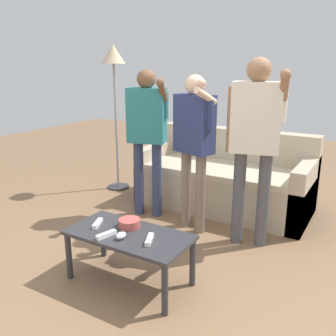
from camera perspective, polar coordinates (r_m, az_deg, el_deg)
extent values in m
plane|color=brown|center=(2.97, 0.58, -15.83)|extent=(12.00, 12.00, 0.00)
cube|color=#B7A88E|center=(4.16, 8.57, -3.20)|extent=(1.85, 0.84, 0.42)
cube|color=#C6B59A|center=(4.03, 8.35, -0.23)|extent=(1.57, 0.72, 0.06)
cube|color=#B7A88E|center=(4.34, 10.45, 3.27)|extent=(1.85, 0.18, 0.41)
cube|color=#B7A88E|center=(4.50, -1.50, -0.18)|extent=(0.14, 0.84, 0.63)
cube|color=#B7A88E|center=(3.91, 20.33, -3.72)|extent=(0.14, 0.84, 0.63)
cube|color=#2D2D33|center=(2.69, -6.07, -10.23)|extent=(0.90, 0.45, 0.03)
cylinder|color=#2D2D33|center=(2.90, -15.08, -13.00)|extent=(0.04, 0.04, 0.37)
cylinder|color=#2D2D33|center=(2.45, -0.50, -18.32)|extent=(0.04, 0.04, 0.37)
cylinder|color=#2D2D33|center=(3.15, -10.04, -10.28)|extent=(0.04, 0.04, 0.37)
cylinder|color=#2D2D33|center=(2.74, 3.82, -14.36)|extent=(0.04, 0.04, 0.37)
cylinder|color=#B24C47|center=(2.77, -5.98, -8.46)|extent=(0.16, 0.16, 0.06)
ellipsoid|color=white|center=(2.61, -7.29, -10.31)|extent=(0.06, 0.09, 0.05)
cylinder|color=#4C4C51|center=(2.60, -7.14, -9.68)|extent=(0.02, 0.02, 0.01)
cylinder|color=#2D2D33|center=(4.85, -7.67, -2.88)|extent=(0.28, 0.28, 0.02)
cylinder|color=gray|center=(4.66, -8.03, 6.21)|extent=(0.03, 0.03, 1.53)
cone|color=#C1AD89|center=(4.59, -8.47, 17.05)|extent=(0.28, 0.28, 0.22)
cylinder|color=#2D3856|center=(3.88, -4.52, -1.61)|extent=(0.10, 0.10, 0.79)
cylinder|color=#2D3856|center=(3.83, -1.72, -1.83)|extent=(0.10, 0.10, 0.79)
cube|color=#28757A|center=(3.71, -3.29, 8.12)|extent=(0.41, 0.30, 0.54)
sphere|color=brown|center=(3.68, -3.38, 13.61)|extent=(0.19, 0.19, 0.19)
cylinder|color=brown|center=(3.77, -6.03, 7.81)|extent=(0.07, 0.07, 0.51)
cylinder|color=#28757A|center=(3.64, -0.46, 9.65)|extent=(0.07, 0.07, 0.26)
cylinder|color=brown|center=(3.54, -0.85, 11.74)|extent=(0.12, 0.23, 0.23)
sphere|color=brown|center=(3.45, -1.26, 13.10)|extent=(0.08, 0.08, 0.08)
cylinder|color=#756656|center=(3.59, 2.80, -3.26)|extent=(0.10, 0.10, 0.77)
cylinder|color=#756656|center=(3.46, 5.01, -4.03)|extent=(0.10, 0.10, 0.77)
cube|color=navy|center=(3.36, 4.09, 6.81)|extent=(0.41, 0.29, 0.53)
sphere|color=beige|center=(3.32, 4.21, 12.69)|extent=(0.18, 0.18, 0.18)
cylinder|color=beige|center=(3.49, 1.94, 6.78)|extent=(0.07, 0.07, 0.50)
cylinder|color=navy|center=(3.22, 6.46, 8.16)|extent=(0.07, 0.07, 0.25)
cylinder|color=beige|center=(3.16, 5.85, 10.97)|extent=(0.13, 0.26, 0.17)
sphere|color=beige|center=(3.12, 5.18, 12.96)|extent=(0.07, 0.07, 0.07)
cylinder|color=#47474C|center=(3.31, 10.85, -4.54)|extent=(0.11, 0.11, 0.84)
cylinder|color=#47474C|center=(3.30, 14.49, -4.83)|extent=(0.11, 0.11, 0.84)
cube|color=beige|center=(3.13, 13.46, 7.59)|extent=(0.44, 0.30, 0.58)
sphere|color=#936B4C|center=(3.10, 13.92, 14.54)|extent=(0.20, 0.20, 0.20)
cylinder|color=#936B4C|center=(3.15, 9.77, 7.36)|extent=(0.07, 0.07, 0.55)
cylinder|color=beige|center=(3.11, 17.31, 9.32)|extent=(0.07, 0.07, 0.27)
cylinder|color=#936B4C|center=(3.00, 17.56, 11.91)|extent=(0.12, 0.24, 0.25)
sphere|color=#936B4C|center=(2.89, 17.74, 13.62)|extent=(0.08, 0.08, 0.08)
cube|color=white|center=(2.65, -9.53, -10.13)|extent=(0.07, 0.16, 0.03)
cylinder|color=silver|center=(2.66, -9.05, -9.63)|extent=(0.01, 0.01, 0.00)
cube|color=silver|center=(2.62, -10.39, -10.09)|extent=(0.02, 0.02, 0.00)
cube|color=white|center=(2.55, -2.89, -10.99)|extent=(0.09, 0.16, 0.03)
cylinder|color=silver|center=(2.57, -2.77, -10.37)|extent=(0.01, 0.01, 0.00)
cube|color=silver|center=(2.50, -3.10, -11.12)|extent=(0.02, 0.02, 0.00)
cube|color=white|center=(2.84, -10.84, -8.42)|extent=(0.09, 0.16, 0.03)
cylinder|color=silver|center=(2.85, -10.68, -7.88)|extent=(0.01, 0.01, 0.00)
cube|color=silver|center=(2.79, -11.16, -8.48)|extent=(0.02, 0.02, 0.00)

